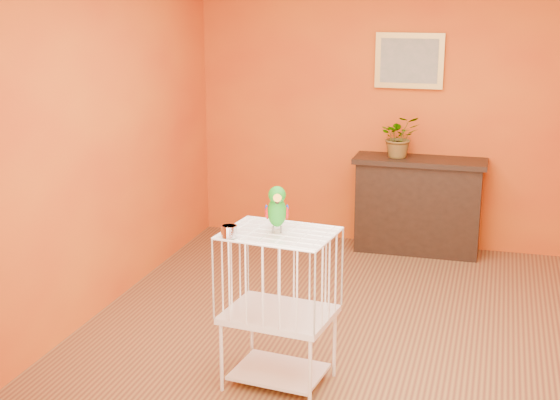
% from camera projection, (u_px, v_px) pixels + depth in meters
% --- Properties ---
extents(ground, '(4.50, 4.50, 0.00)m').
position_uv_depth(ground, '(361.00, 339.00, 5.46)').
color(ground, brown).
rests_on(ground, ground).
extents(room_shell, '(4.50, 4.50, 4.50)m').
position_uv_depth(room_shell, '(368.00, 115.00, 5.05)').
color(room_shell, '#D46113').
rests_on(room_shell, ground).
extents(console_cabinet, '(1.20, 0.43, 0.89)m').
position_uv_depth(console_cabinet, '(418.00, 205.00, 7.20)').
color(console_cabinet, black).
rests_on(console_cabinet, ground).
extents(potted_plant, '(0.45, 0.47, 0.30)m').
position_uv_depth(potted_plant, '(399.00, 141.00, 7.09)').
color(potted_plant, '#26722D').
rests_on(potted_plant, console_cabinet).
extents(framed_picture, '(0.62, 0.04, 0.50)m').
position_uv_depth(framed_picture, '(409.00, 61.00, 7.07)').
color(framed_picture, '#BD9543').
rests_on(framed_picture, room_shell).
extents(birdcage, '(0.69, 0.56, 0.98)m').
position_uv_depth(birdcage, '(279.00, 307.00, 4.72)').
color(birdcage, white).
rests_on(birdcage, ground).
extents(feed_cup, '(0.10, 0.10, 0.07)m').
position_uv_depth(feed_cup, '(229.00, 231.00, 4.49)').
color(feed_cup, silver).
rests_on(feed_cup, birdcage).
extents(parrot, '(0.16, 0.26, 0.29)m').
position_uv_depth(parrot, '(277.00, 209.00, 4.55)').
color(parrot, '#59544C').
rests_on(parrot, birdcage).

